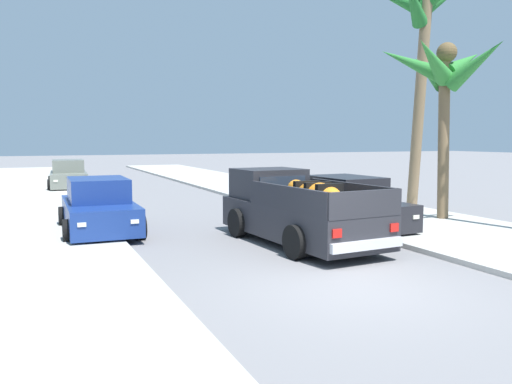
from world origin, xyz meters
name	(u,v)px	position (x,y,z in m)	size (l,w,h in m)	color
ground_plane	(350,288)	(0.00, 0.00, 0.00)	(160.00, 160.00, 0.00)	slate
sidewalk_left	(19,213)	(-5.56, 12.00, 0.06)	(5.05, 60.00, 0.12)	#B2AFA8
sidewalk_right	(302,199)	(5.56, 12.00, 0.06)	(5.05, 60.00, 0.12)	#B2AFA8
curb_left	(54,212)	(-4.43, 12.00, 0.05)	(0.16, 60.00, 0.10)	silver
curb_right	(279,200)	(4.43, 12.00, 0.05)	(0.16, 60.00, 0.10)	silver
pickup_truck	(296,211)	(1.00, 3.95, 0.81)	(2.48, 5.33, 1.80)	#28282D
car_left_near	(99,208)	(-3.42, 7.25, 0.71)	(2.06, 4.27, 1.54)	navy
car_right_near	(347,205)	(3.24, 5.07, 0.71)	(2.20, 4.33, 1.54)	black
car_left_mid	(68,176)	(-3.35, 21.11, 0.71)	(2.17, 4.32, 1.54)	slate
palm_tree_left_fore	(420,29)	(7.89, 7.63, 6.55)	(3.36, 3.65, 8.18)	#846B4C
palm_tree_left_mid	(442,75)	(6.69, 5.15, 4.57)	(3.77, 3.99, 5.63)	brown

